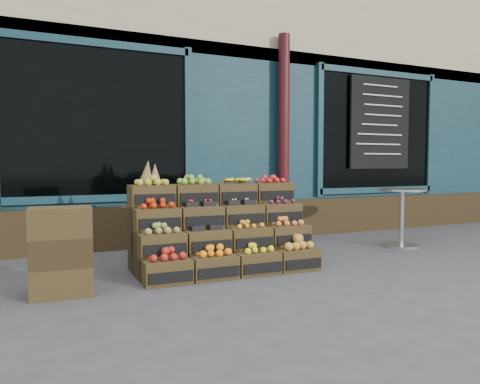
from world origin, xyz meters
name	(u,v)px	position (x,y,z in m)	size (l,w,h in m)	color
ground	(284,273)	(0.00, 0.00, 0.00)	(60.00, 60.00, 0.00)	#404043
shop_facade	(157,104)	(0.00, 5.11, 2.40)	(12.00, 6.24, 4.80)	#11303A
crate_display	(220,235)	(-0.54, 0.51, 0.38)	(1.99, 1.00, 1.23)	#403119
spare_crates	(61,251)	(-2.26, 0.11, 0.40)	(0.56, 0.41, 0.80)	#403119
bistro_table	(402,211)	(2.34, 0.67, 0.52)	(0.66, 0.66, 0.83)	silver
shopkeeper	(94,178)	(-1.57, 2.87, 0.97)	(0.71, 0.46, 1.94)	#195727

